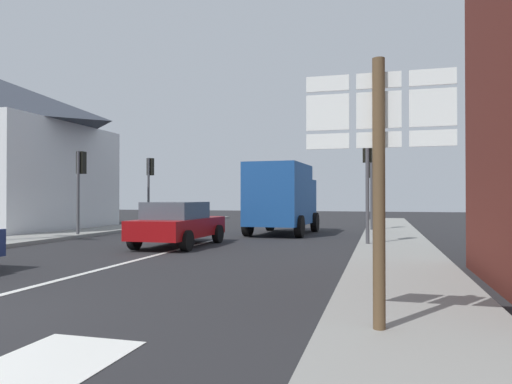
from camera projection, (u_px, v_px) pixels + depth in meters
ground_plane at (194, 245)px, 15.67m from camera, size 80.00×80.00×0.00m
sidewalk_right at (398, 257)px, 12.05m from camera, size 2.30×44.00×0.14m
lane_centre_stripe at (133, 261)px, 11.81m from camera, size 0.16×12.00×0.01m
lane_turn_arrow at (30, 373)px, 4.28m from camera, size 1.20×2.20×0.01m
sedan_far at (178, 223)px, 15.45m from camera, size 2.00×4.22×1.47m
delivery_truck at (282, 197)px, 20.49m from camera, size 2.67×5.09×3.05m
route_sign_post at (379, 164)px, 5.28m from camera, size 1.66×0.14×3.20m
traffic_light_near_left at (80, 174)px, 18.83m from camera, size 0.30×0.49×3.48m
traffic_light_far_right at (372, 178)px, 21.54m from camera, size 0.30×0.49×3.43m
traffic_light_far_left at (150, 176)px, 24.49m from camera, size 0.30×0.49×3.68m
traffic_light_near_right at (367, 164)px, 15.06m from camera, size 0.30×0.49×3.66m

